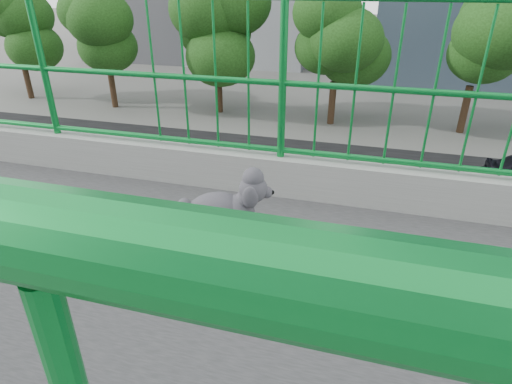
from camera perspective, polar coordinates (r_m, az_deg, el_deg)
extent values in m
cube|color=black|center=(16.87, 18.31, -4.98)|extent=(18.00, 90.00, 0.02)
cylinder|color=black|center=(38.95, -28.50, 13.13)|extent=(0.44, 0.44, 2.80)
ellipsoid|color=#18360E|center=(38.49, -29.60, 17.80)|extent=(4.40, 4.40, 3.74)
cylinder|color=black|center=(33.60, -18.78, 13.02)|extent=(0.44, 0.44, 2.62)
ellipsoid|color=#18360E|center=(33.09, -19.58, 18.06)|extent=(4.00, 4.00, 3.40)
cylinder|color=black|center=(30.69, -5.00, 13.43)|extent=(0.44, 0.44, 2.97)
ellipsoid|color=#18360E|center=(30.08, -5.28, 19.98)|extent=(4.80, 4.80, 4.08)
cylinder|color=black|center=(28.36, 10.23, 11.75)|extent=(0.44, 0.44, 2.73)
ellipsoid|color=#18360E|center=(27.73, 10.78, 18.04)|extent=(4.20, 4.20, 3.57)
cylinder|color=black|center=(29.10, 26.38, 9.95)|extent=(0.44, 0.44, 2.87)
ellipsoid|color=#18360E|center=(28.47, 27.80, 16.44)|extent=(4.60, 4.60, 3.91)
cube|color=red|center=(2.57, -4.86, -7.26)|extent=(0.28, 0.56, 0.02)
cube|color=#99999E|center=(2.61, -8.63, -7.50)|extent=(0.10, 0.06, 0.02)
cylinder|color=#1507A2|center=(2.67, -8.36, -6.87)|extent=(0.04, 0.07, 0.06)
sphere|color=yellow|center=(2.67, -8.36, -6.87)|extent=(0.03, 0.03, 0.03)
cylinder|color=#1507A2|center=(2.56, -8.87, -8.57)|extent=(0.04, 0.07, 0.06)
sphere|color=yellow|center=(2.56, -8.87, -8.57)|extent=(0.03, 0.03, 0.03)
cube|color=#99999E|center=(2.57, -1.00, -7.72)|extent=(0.10, 0.06, 0.02)
cylinder|color=#1507A2|center=(2.63, -0.93, -7.08)|extent=(0.04, 0.07, 0.06)
sphere|color=yellow|center=(2.63, -0.93, -7.08)|extent=(0.03, 0.03, 0.03)
cylinder|color=#1507A2|center=(2.52, -1.08, -8.82)|extent=(0.04, 0.07, 0.06)
sphere|color=yellow|center=(2.52, -1.08, -8.82)|extent=(0.03, 0.03, 0.03)
ellipsoid|color=#302D33|center=(2.45, -5.07, -2.74)|extent=(0.31, 0.40, 0.24)
sphere|color=#302D33|center=(2.36, -0.38, 0.44)|extent=(0.16, 0.16, 0.16)
sphere|color=black|center=(2.37, 2.17, -0.04)|extent=(0.03, 0.03, 0.03)
sphere|color=#302D33|center=(2.46, -9.63, -1.71)|extent=(0.08, 0.08, 0.08)
cylinder|color=#302D33|center=(2.56, -2.55, -5.12)|extent=(0.03, 0.03, 0.15)
cylinder|color=#302D33|center=(2.47, -2.73, -6.38)|extent=(0.03, 0.03, 0.15)
cylinder|color=#302D33|center=(2.58, -7.04, -5.01)|extent=(0.03, 0.03, 0.15)
cylinder|color=#302D33|center=(2.50, -7.38, -6.25)|extent=(0.03, 0.03, 0.15)
imported|color=gray|center=(15.19, -16.19, -5.32)|extent=(1.49, 4.26, 1.40)
imported|color=silver|center=(10.89, 6.44, -19.39)|extent=(1.43, 4.10, 1.35)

